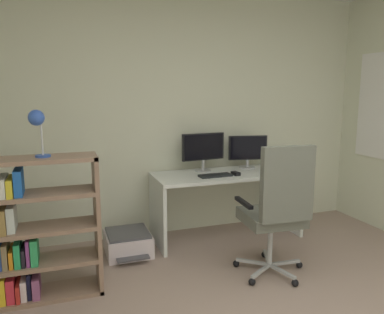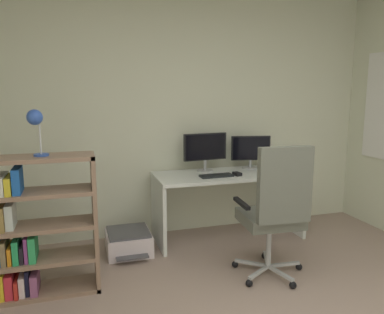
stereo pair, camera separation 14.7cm
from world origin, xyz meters
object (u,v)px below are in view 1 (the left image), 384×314
at_px(bookshelf, 29,234).
at_px(desk_lamp, 37,122).
at_px(monitor_main, 203,149).
at_px(keyboard, 215,175).
at_px(office_chair, 278,207).
at_px(monitor_secondary, 248,149).
at_px(printer, 128,243).
at_px(computer_mouse, 236,173).
at_px(desk, 227,189).

relative_size(bookshelf, desk_lamp, 3.16).
xyz_separation_m(monitor_main, bookshelf, (-1.72, -0.81, -0.45)).
distance_m(keyboard, desk_lamp, 1.83).
relative_size(monitor_main, desk_lamp, 1.40).
bearing_deg(keyboard, bookshelf, -165.59).
xyz_separation_m(keyboard, office_chair, (0.20, -0.87, -0.09)).
relative_size(monitor_secondary, keyboard, 1.29).
relative_size(monitor_main, monitor_secondary, 1.12).
height_order(monitor_secondary, desk_lamp, desk_lamp).
xyz_separation_m(keyboard, printer, (-0.91, 0.04, -0.62)).
distance_m(keyboard, printer, 1.10).
relative_size(computer_mouse, bookshelf, 0.09).
distance_m(desk, office_chair, 1.01).
height_order(monitor_main, office_chair, office_chair).
relative_size(monitor_main, keyboard, 1.44).
bearing_deg(bookshelf, desk, 18.81).
relative_size(office_chair, desk_lamp, 3.34).
relative_size(monitor_main, bookshelf, 0.44).
relative_size(desk, monitor_main, 3.23).
height_order(bookshelf, printer, bookshelf).
bearing_deg(printer, computer_mouse, -2.50).
xyz_separation_m(monitor_main, desk_lamp, (-1.61, -0.81, 0.39)).
bearing_deg(desk, computer_mouse, -76.23).
height_order(keyboard, bookshelf, bookshelf).
xyz_separation_m(desk, computer_mouse, (0.03, -0.14, 0.20)).
distance_m(keyboard, bookshelf, 1.83).
bearing_deg(monitor_secondary, computer_mouse, -134.35).
xyz_separation_m(monitor_secondary, printer, (-1.42, -0.25, -0.82)).
bearing_deg(keyboard, office_chair, -79.81).
xyz_separation_m(desk, desk_lamp, (-1.82, -0.66, 0.82)).
distance_m(computer_mouse, bookshelf, 2.05).
xyz_separation_m(desk, monitor_secondary, (0.32, 0.16, 0.39)).
distance_m(monitor_main, desk_lamp, 1.84).
bearing_deg(monitor_main, bookshelf, -154.67).
bearing_deg(desk, keyboard, -145.69).
height_order(desk, keyboard, keyboard).
bearing_deg(printer, office_chair, -39.54).
xyz_separation_m(desk, printer, (-1.10, -0.09, -0.43)).
bearing_deg(office_chair, printer, 140.46).
bearing_deg(monitor_secondary, desk, -154.43).
height_order(desk, monitor_secondary, monitor_secondary).
height_order(monitor_secondary, keyboard, monitor_secondary).
xyz_separation_m(bookshelf, printer, (0.84, 0.57, -0.41)).
distance_m(monitor_main, printer, 1.26).
distance_m(desk, bookshelf, 2.04).
xyz_separation_m(monitor_secondary, office_chair, (-0.32, -1.16, -0.30)).
height_order(computer_mouse, printer, computer_mouse).
relative_size(computer_mouse, printer, 0.19).
height_order(desk, monitor_main, monitor_main).
bearing_deg(keyboard, monitor_main, 92.62).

